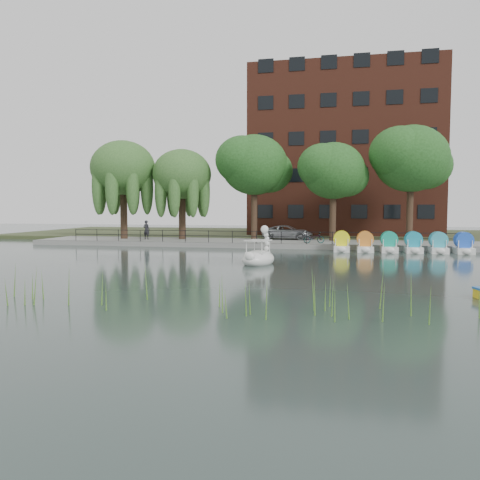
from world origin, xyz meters
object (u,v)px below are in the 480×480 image
(swan_boat, at_px, (259,256))
(minivan, at_px, (287,231))
(bicycle, at_px, (314,237))
(pedestrian, at_px, (146,228))

(swan_boat, bearing_deg, minivan, 105.23)
(bicycle, bearing_deg, minivan, 14.36)
(pedestrian, height_order, swan_boat, pedestrian)
(minivan, relative_size, bicycle, 3.04)
(minivan, xyz_separation_m, bicycle, (2.55, -4.18, -0.23))
(bicycle, relative_size, swan_boat, 0.58)
(minivan, relative_size, pedestrian, 2.64)
(pedestrian, xyz_separation_m, swan_boat, (12.38, -13.07, -0.90))
(minivan, distance_m, pedestrian, 12.76)
(bicycle, distance_m, pedestrian, 15.17)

